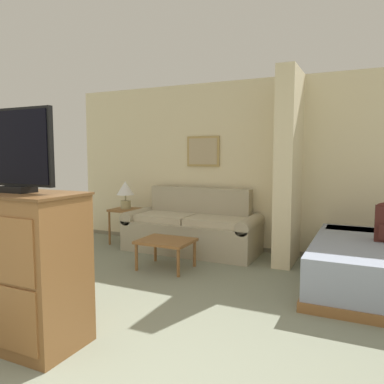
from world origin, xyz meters
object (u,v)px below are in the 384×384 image
table_lamp (125,191)px  tv (16,151)px  coffee_table (166,243)px  couch (193,229)px  tv_dresser (22,268)px  bed (383,266)px

table_lamp → tv: (1.19, -3.08, 0.62)m
coffee_table → tv: (-0.09, -2.14, 1.17)m
couch → tv_dresser: (-0.01, -3.11, 0.25)m
table_lamp → tv: 3.36m
table_lamp → coffee_table: bearing=-36.1°
couch → tv: size_ratio=2.86×
table_lamp → tv: size_ratio=0.64×
couch → table_lamp: (-1.21, -0.03, 0.54)m
couch → tv: (-0.01, -3.11, 1.16)m
coffee_table → tv: tv is taller
tv_dresser → tv: tv is taller
tv_dresser → bed: bearing=43.7°
couch → tv_dresser: size_ratio=1.73×
tv_dresser → tv: (-0.00, 0.00, 0.91)m
tv_dresser → couch: bearing=89.7°
tv_dresser → bed: tv_dresser is taller
couch → tv: tv is taller
coffee_table → bed: size_ratio=0.34×
tv → coffee_table: bearing=87.7°
table_lamp → bed: bearing=-8.8°
bed → coffee_table: bearing=-172.2°
couch → tv_dresser: bearing=-90.3°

